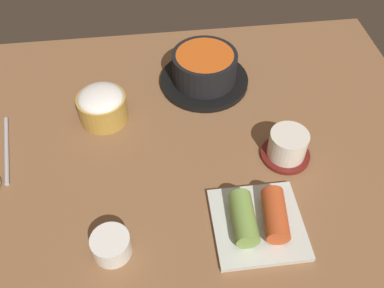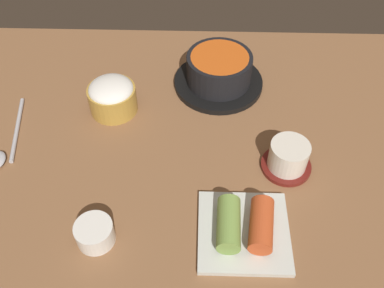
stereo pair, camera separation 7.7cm
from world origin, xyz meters
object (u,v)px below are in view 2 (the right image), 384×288
(stone_pot, at_px, (219,72))
(kimchi_plate, at_px, (244,228))
(rice_bowl, at_px, (112,96))
(tea_cup_with_saucer, at_px, (288,157))
(side_bowl_near, at_px, (95,233))
(spoon, at_px, (3,149))

(stone_pot, xyz_separation_m, kimchi_plate, (0.04, -0.36, -0.02))
(rice_bowl, distance_m, tea_cup_with_saucer, 0.36)
(stone_pot, relative_size, kimchi_plate, 1.31)
(tea_cup_with_saucer, distance_m, kimchi_plate, 0.16)
(kimchi_plate, xyz_separation_m, side_bowl_near, (-0.23, -0.02, 0.00))
(stone_pot, relative_size, side_bowl_near, 3.13)
(stone_pot, xyz_separation_m, spoon, (-0.41, -0.20, -0.03))
(stone_pot, relative_size, rice_bowl, 1.98)
(side_bowl_near, bearing_deg, spoon, 139.42)
(spoon, bearing_deg, stone_pot, 26.48)
(stone_pot, height_order, kimchi_plate, stone_pot)
(stone_pot, distance_m, tea_cup_with_saucer, 0.25)
(kimchi_plate, height_order, side_bowl_near, kimchi_plate)
(stone_pot, bearing_deg, spoon, -153.52)
(tea_cup_with_saucer, xyz_separation_m, kimchi_plate, (-0.08, -0.14, -0.01))
(rice_bowl, distance_m, side_bowl_near, 0.30)
(tea_cup_with_saucer, height_order, side_bowl_near, tea_cup_with_saucer)
(rice_bowl, bearing_deg, tea_cup_with_saucer, -23.07)
(stone_pot, height_order, side_bowl_near, stone_pot)
(kimchi_plate, bearing_deg, stone_pot, 95.68)
(stone_pot, xyz_separation_m, tea_cup_with_saucer, (0.12, -0.22, -0.01))
(rice_bowl, bearing_deg, side_bowl_near, -86.97)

